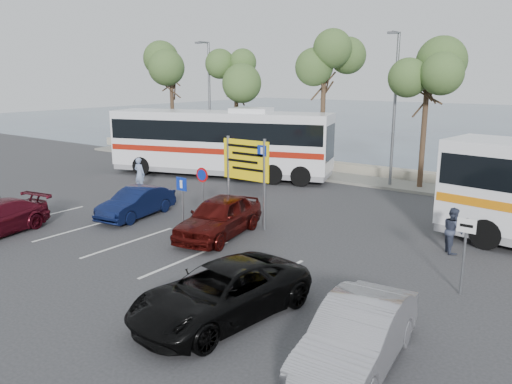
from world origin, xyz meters
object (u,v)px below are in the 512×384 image
Objects in this scene: coach_bus_left at (220,145)px; suv_black at (221,292)px; street_lamp_left at (209,96)px; car_red at (219,217)px; street_lamp_right at (394,102)px; car_blue at (136,203)px; pedestrian_near at (140,174)px; pedestrian_far at (453,230)px; car_silver_b at (357,335)px; direction_sign at (246,167)px.

coach_bus_left reaches higher than suv_black.
car_red is (11.01, -12.02, -3.83)m from street_lamp_left.
street_lamp_right is 1.78× the size of car_red.
pedestrian_near is at bearing 128.82° from car_blue.
pedestrian_far is at bearing 7.07° from car_blue.
street_lamp_right is 18.45m from car_silver_b.
car_blue is at bearing 153.05° from car_silver_b.
pedestrian_near is at bearing -73.41° from street_lamp_left.
direction_sign is 0.73× the size of suv_black.
direction_sign is 2.38m from car_red.
direction_sign is at bearing 162.46° from pedestrian_near.
suv_black is (2.31, -17.02, -3.92)m from street_lamp_right.
street_lamp_left is 15.24m from direction_sign.
coach_bus_left reaches higher than car_red.
street_lamp_left is at bearing 139.22° from coach_bus_left.
street_lamp_left reaches higher than pedestrian_near.
street_lamp_right is 1.63× the size of suv_black.
street_lamp_left is 4.54× the size of pedestrian_near.
street_lamp_right is 14.32m from car_blue.
suv_black is at bearing -48.03° from street_lamp_left.
street_lamp_right is (13.00, 0.00, 0.00)m from street_lamp_left.
street_lamp_left is at bearing -78.92° from pedestrian_near.
street_lamp_left is 23.22m from suv_black.
pedestrian_near is 1.11× the size of pedestrian_far.
car_red is (-1.99, -12.02, -3.83)m from street_lamp_right.
street_lamp_right reaches higher than coach_bus_left.
car_blue is 0.79× the size of suv_black.
coach_bus_left is 5.68m from pedestrian_near.
car_red reaches higher than car_blue.
car_blue is at bearing -118.66° from street_lamp_right.
street_lamp_right is at bearing 0.00° from street_lamp_left.
car_silver_b is (15.48, -14.00, -1.22)m from coach_bus_left.
pedestrian_near is (-3.86, 3.56, 0.25)m from car_blue.
street_lamp_right is at bearing 79.06° from direction_sign.
suv_black is 1.14× the size of car_silver_b.
car_red is 6.59m from suv_black.
direction_sign is 8.15m from suv_black.
street_lamp_left is 5.34m from coach_bus_left.
direction_sign reaches higher than pedestrian_far.
street_lamp_left is at bearing 109.39° from car_blue.
street_lamp_right is at bearing 69.80° from car_red.
pedestrian_near reaches higher than pedestrian_far.
direction_sign is (11.00, -10.32, -2.17)m from street_lamp_left.
direction_sign is 2.04× the size of pedestrian_near.
car_blue is 5.26m from pedestrian_near.
street_lamp_left reaches higher than car_silver_b.
car_blue is (-6.60, -12.08, -3.96)m from street_lamp_right.
car_red is at bearing -7.82° from car_blue.
pedestrian_near is (-8.47, 1.80, -1.55)m from direction_sign.
street_lamp_left reaches higher than direction_sign.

